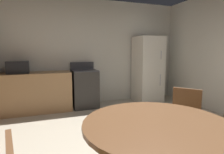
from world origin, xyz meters
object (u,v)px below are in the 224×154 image
object	(u,v)px
oven_range	(85,88)
dining_table	(157,138)
refrigerator	(148,69)
microwave	(18,67)
chair_northeast	(184,117)

from	to	relation	value
oven_range	dining_table	distance (m)	3.19
refrigerator	dining_table	bearing A→B (deg)	-119.21
refrigerator	microwave	world-z (taller)	refrigerator
chair_northeast	microwave	bearing A→B (deg)	-84.62
oven_range	microwave	xyz separation A→B (m)	(-1.46, -0.00, 0.56)
oven_range	dining_table	bearing A→B (deg)	-90.19
refrigerator	chair_northeast	xyz separation A→B (m)	(-0.91, -2.51, -0.38)
dining_table	oven_range	bearing A→B (deg)	89.81
dining_table	microwave	bearing A→B (deg)	114.50
oven_range	refrigerator	world-z (taller)	refrigerator
oven_range	chair_northeast	bearing A→B (deg)	-72.17
dining_table	chair_northeast	size ratio (longest dim) A/B	1.53
oven_range	chair_northeast	size ratio (longest dim) A/B	1.26
dining_table	chair_northeast	world-z (taller)	chair_northeast
oven_range	dining_table	world-z (taller)	oven_range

